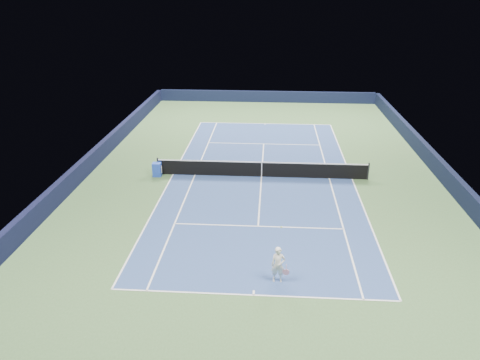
{
  "coord_description": "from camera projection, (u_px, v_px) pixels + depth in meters",
  "views": [
    {
      "loc": [
        0.48,
        -26.52,
        10.86
      ],
      "look_at": [
        -1.12,
        -3.0,
        1.0
      ],
      "focal_mm": 35.0,
      "sensor_mm": 36.0,
      "label": 1
    }
  ],
  "objects": [
    {
      "name": "center_mark_far",
      "position": [
        265.0,
        124.0,
        39.43
      ],
      "size": [
        0.08,
        0.3,
        0.0
      ],
      "primitive_type": "cube",
      "color": "white",
      "rests_on": "ground"
    },
    {
      "name": "sideline_singles_right",
      "position": [
        329.0,
        178.0,
        28.37
      ],
      "size": [
        0.08,
        23.77,
        0.0
      ],
      "primitive_type": "cube",
      "color": "white",
      "rests_on": "ground"
    },
    {
      "name": "wall_left",
      "position": [
        88.0,
        164.0,
        29.1
      ],
      "size": [
        0.35,
        40.0,
        1.1
      ],
      "primitive_type": "cube",
      "color": "#111333",
      "rests_on": "ground"
    },
    {
      "name": "court_surface",
      "position": [
        261.0,
        177.0,
        28.63
      ],
      "size": [
        10.97,
        23.77,
        0.01
      ],
      "primitive_type": "cube",
      "color": "navy",
      "rests_on": "ground"
    },
    {
      "name": "ground",
      "position": [
        261.0,
        177.0,
        28.63
      ],
      "size": [
        40.0,
        40.0,
        0.0
      ],
      "primitive_type": "plane",
      "color": "#3C5D32",
      "rests_on": "ground"
    },
    {
      "name": "tennis_player",
      "position": [
        278.0,
        265.0,
        18.26
      ],
      "size": [
        0.73,
        1.22,
        1.91
      ],
      "color": "white",
      "rests_on": "ground"
    },
    {
      "name": "center_service_line",
      "position": [
        261.0,
        177.0,
        28.63
      ],
      "size": [
        0.08,
        12.8,
        0.0
      ],
      "primitive_type": "cube",
      "color": "white",
      "rests_on": "ground"
    },
    {
      "name": "tennis_net",
      "position": [
        262.0,
        169.0,
        28.44
      ],
      "size": [
        12.9,
        0.1,
        1.07
      ],
      "color": "black",
      "rests_on": "ground"
    },
    {
      "name": "sponsor_cube",
      "position": [
        157.0,
        169.0,
        28.59
      ],
      "size": [
        0.6,
        0.5,
        0.85
      ],
      "color": "blue",
      "rests_on": "ground"
    },
    {
      "name": "sideline_doubles_right",
      "position": [
        352.0,
        179.0,
        28.29
      ],
      "size": [
        0.08,
        23.77,
        0.0
      ],
      "primitive_type": "cube",
      "color": "white",
      "rests_on": "ground"
    },
    {
      "name": "baseline_far",
      "position": [
        265.0,
        124.0,
        39.57
      ],
      "size": [
        10.97,
        0.08,
        0.0
      ],
      "primitive_type": "cube",
      "color": "white",
      "rests_on": "ground"
    },
    {
      "name": "wall_far",
      "position": [
        267.0,
        97.0,
        46.67
      ],
      "size": [
        22.0,
        0.35,
        1.1
      ],
      "primitive_type": "cube",
      "color": "black",
      "rests_on": "ground"
    },
    {
      "name": "sideline_singles_left",
      "position": [
        195.0,
        175.0,
        28.89
      ],
      "size": [
        0.08,
        23.77,
        0.0
      ],
      "primitive_type": "cube",
      "color": "white",
      "rests_on": "ground"
    },
    {
      "name": "baseline_near",
      "position": [
        253.0,
        295.0,
        17.69
      ],
      "size": [
        10.97,
        0.08,
        0.0
      ],
      "primitive_type": "cube",
      "color": "white",
      "rests_on": "ground"
    },
    {
      "name": "service_line_near",
      "position": [
        258.0,
        226.0,
        22.74
      ],
      "size": [
        8.23,
        0.08,
        0.0
      ],
      "primitive_type": "cube",
      "color": "white",
      "rests_on": "ground"
    },
    {
      "name": "sideline_doubles_left",
      "position": [
        173.0,
        174.0,
        28.97
      ],
      "size": [
        0.08,
        23.77,
        0.0
      ],
      "primitive_type": "cube",
      "color": "white",
      "rests_on": "ground"
    },
    {
      "name": "wall_right",
      "position": [
        444.0,
        173.0,
        27.74
      ],
      "size": [
        0.35,
        40.0,
        1.1
      ],
      "primitive_type": "cube",
      "color": "black",
      "rests_on": "ground"
    },
    {
      "name": "service_line_far",
      "position": [
        264.0,
        144.0,
        34.52
      ],
      "size": [
        8.23,
        0.08,
        0.0
      ],
      "primitive_type": "cube",
      "color": "white",
      "rests_on": "ground"
    },
    {
      "name": "center_mark_near",
      "position": [
        254.0,
        293.0,
        17.83
      ],
      "size": [
        0.08,
        0.3,
        0.0
      ],
      "primitive_type": "cube",
      "color": "white",
      "rests_on": "ground"
    }
  ]
}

